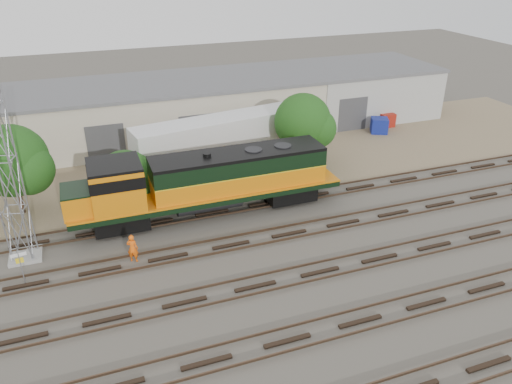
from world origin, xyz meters
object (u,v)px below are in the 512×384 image
object	(u,v)px
locomotive	(203,182)
signal_tower	(3,164)
semi_trailer	(221,136)
worker	(133,248)

from	to	relation	value
locomotive	signal_tower	world-z (taller)	signal_tower
locomotive	semi_trailer	bearing A→B (deg)	65.01
locomotive	worker	size ratio (longest dim) A/B	10.35
locomotive	semi_trailer	world-z (taller)	locomotive
worker	semi_trailer	distance (m)	14.86
worker	semi_trailer	xyz separation A→B (m)	(9.03, 11.66, 1.85)
worker	semi_trailer	bearing A→B (deg)	-102.69
locomotive	worker	bearing A→B (deg)	-143.47
signal_tower	semi_trailer	world-z (taller)	signal_tower
signal_tower	semi_trailer	bearing A→B (deg)	30.62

